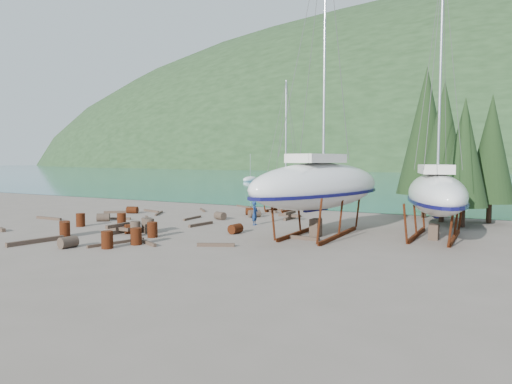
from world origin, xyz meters
The scene contains 53 objects.
ground centered at (0.00, 0.00, 0.00)m, with size 600.00×600.00×0.00m, color #695E53.
bay_water centered at (0.00, 315.00, 0.01)m, with size 700.00×700.00×0.00m, color #187079.
far_hill centered at (0.00, 320.00, 0.00)m, with size 800.00×360.00×110.00m, color #1D3118.
far_house_left centered at (-60.00, 190.00, 2.92)m, with size 6.60×5.60×5.60m.
far_house_center centered at (-20.00, 190.00, 2.92)m, with size 6.60×5.60×5.60m.
cypress_near_right centered at (12.50, 12.00, 5.79)m, with size 3.60×3.60×10.00m.
cypress_mid_right centered at (14.00, 10.00, 4.92)m, with size 3.06×3.06×8.50m.
cypress_back_left centered at (11.00, 14.00, 6.66)m, with size 4.14×4.14×11.50m.
cypress_far_right centered at (15.50, 13.00, 5.21)m, with size 3.24×3.24×9.00m.
moored_boat_left centered at (-30.00, 60.00, 0.39)m, with size 2.00×5.00×6.05m.
moored_boat_mid centered at (10.00, 80.00, 0.39)m, with size 2.00×5.00×6.05m.
moored_boat_far centered at (-8.00, 110.00, 0.39)m, with size 2.00×5.00×6.05m.
large_sailboat_near centered at (6.90, 2.26, 2.95)m, with size 6.18×12.12×18.33m.
large_sailboat_far centered at (13.00, 4.53, 2.55)m, with size 5.25×10.25×15.59m.
small_sailboat_shore centered at (-0.53, 13.31, 1.87)m, with size 3.68×7.41×11.36m.
worker centered at (1.52, 4.25, 0.81)m, with size 0.59×0.39×1.62m, color navy.
drum_0 centered at (-8.38, -1.88, 0.44)m, with size 0.58×0.58×0.88m, color #59250F.
drum_1 centered at (-2.88, -7.35, 0.29)m, with size 0.58×0.58×0.88m, color #2D2823.
drum_2 centered at (-10.69, 5.37, 0.29)m, with size 0.58×0.58×0.88m, color #59250F.
drum_3 centered at (-1.03, -6.52, 0.44)m, with size 0.58×0.58×0.88m, color #59250F.
drum_4 centered at (-1.46, 9.10, 0.29)m, with size 0.58×0.58×0.88m, color #59250F.
drum_5 centered at (-2.38, -3.09, 0.44)m, with size 0.58×0.58×0.88m, color #2D2823.
drum_6 centered at (2.21, 0.55, 0.29)m, with size 0.58×0.58×0.88m, color #59250F.
drum_7 centered at (-0.48, -5.06, 0.44)m, with size 0.58×0.58×0.88m, color #59250F.
drum_8 centered at (-6.04, -0.52, 0.44)m, with size 0.58×0.58×0.88m, color #59250F.
drum_9 centered at (-2.12, 5.52, 0.29)m, with size 0.58×0.58×0.88m, color #2D2823.
drum_10 centered at (-5.62, -5.34, 0.44)m, with size 0.58×0.58×0.88m, color #59250F.
drum_11 centered at (-0.53, 7.93, 0.29)m, with size 0.58×0.58×0.88m, color #2D2823.
drum_12 centered at (-3.27, -2.41, 0.29)m, with size 0.58×0.58×0.88m, color #59250F.
drum_13 centered at (-6.06, -4.99, 0.44)m, with size 0.58×0.58×0.88m, color #59250F.
drum_14 centered at (-1.27, -2.90, 0.44)m, with size 0.58×0.58×0.88m, color #59250F.
drum_15 centered at (-9.03, 0.69, 0.29)m, with size 0.58×0.58×0.88m, color #2D2823.
drum_16 centered at (-2.89, -1.60, 0.44)m, with size 0.58×0.58×0.88m, color #2D2823.
drum_17 centered at (-2.45, -1.83, 0.44)m, with size 0.58×0.58×0.88m, color #2D2823.
timber_0 centered at (-6.71, 9.77, 0.07)m, with size 0.14×2.35×0.14m, color #4F3A2D.
timber_1 centered at (6.59, 0.51, 0.10)m, with size 0.19×1.99×0.19m, color #4F3A2D.
timber_2 centered at (-11.90, 5.00, 0.09)m, with size 0.19×2.34×0.19m, color #4F3A2D.
timber_3 centered at (-1.53, -5.40, 0.07)m, with size 0.15×3.29×0.15m, color #4F3A2D.
timber_4 centered at (-6.98, 3.06, 0.09)m, with size 0.17×2.04×0.17m, color #4F3A2D.
timber_5 centered at (-0.55, -4.44, 0.08)m, with size 0.16×3.04×0.16m, color #4F3A2D.
timber_6 centered at (-0.96, 11.66, 0.10)m, with size 0.19×1.81×0.19m, color #4F3A2D.
timber_7 centered at (3.46, -3.49, 0.09)m, with size 0.17×1.93×0.17m, color #4F3A2D.
timber_8 centered at (-1.55, 2.26, 0.09)m, with size 0.19×2.29×0.19m, color #4F3A2D.
timber_9 centered at (-4.96, 13.99, 0.08)m, with size 0.15×2.57×0.15m, color #4F3A2D.
timber_11 centered at (-4.12, 4.77, 0.08)m, with size 0.15×2.34×0.15m, color #4F3A2D.
timber_12 centered at (-8.80, 1.88, 0.08)m, with size 0.17×1.91×0.17m, color #4F3A2D.
timber_13 centered at (-11.00, -5.67, 0.11)m, with size 0.22×0.91×0.22m, color #4F3A2D.
timber_14 centered at (-13.40, -0.52, 0.09)m, with size 0.18×2.66×0.18m, color #4F3A2D.
timber_15 centered at (-8.40, 5.99, 0.07)m, with size 0.15×2.62×0.15m, color #4F3A2D.
timber_16 centered at (-5.49, -7.29, 0.11)m, with size 0.23×3.05×0.23m, color #4F3A2D.
timber_17 centered at (-10.06, 6.98, 0.08)m, with size 0.16×2.23×0.16m, color #4F3A2D.
timber_pile_fore centered at (-4.00, -2.87, 0.30)m, with size 1.80×1.80×0.60m.
timber_pile_aft centered at (2.40, 8.05, 0.30)m, with size 1.80×1.80×0.60m.
Camera 1 is at (16.29, -22.80, 4.42)m, focal length 32.00 mm.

